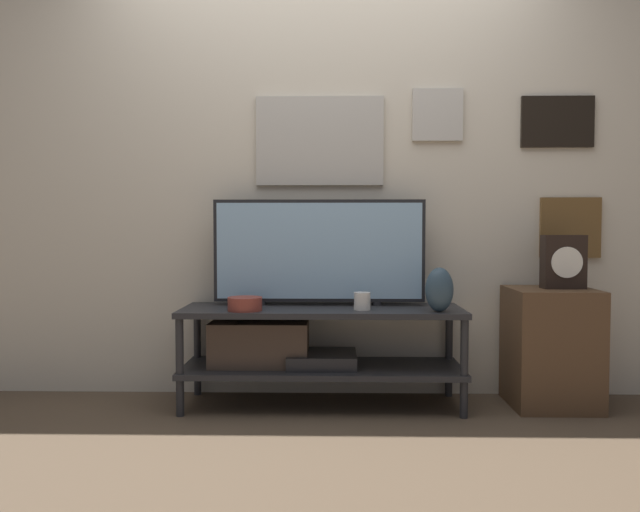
{
  "coord_description": "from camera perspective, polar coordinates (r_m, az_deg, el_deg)",
  "views": [
    {
      "loc": [
        0.06,
        -2.99,
        0.94
      ],
      "look_at": [
        -0.01,
        0.27,
        0.79
      ],
      "focal_mm": 35.0,
      "sensor_mm": 36.0,
      "label": 1
    }
  ],
  "objects": [
    {
      "name": "vase_wide_bowl",
      "position": [
        3.19,
        -6.88,
        -4.37
      ],
      "size": [
        0.18,
        0.18,
        0.07
      ],
      "color": "brown",
      "rests_on": "media_console"
    },
    {
      "name": "wall_back",
      "position": [
        3.57,
        0.42,
        9.19
      ],
      "size": [
        6.4,
        0.08,
        2.7
      ],
      "color": "beige",
      "rests_on": "ground_plane"
    },
    {
      "name": "candle_jar",
      "position": [
        3.2,
        3.88,
        -4.13
      ],
      "size": [
        0.09,
        0.09,
        0.09
      ],
      "color": "silver",
      "rests_on": "media_console"
    },
    {
      "name": "media_console",
      "position": [
        3.32,
        -1.94,
        -8.01
      ],
      "size": [
        1.47,
        0.46,
        0.52
      ],
      "color": "#232326",
      "rests_on": "ground_plane"
    },
    {
      "name": "side_table",
      "position": [
        3.53,
        20.36,
        -7.84
      ],
      "size": [
        0.43,
        0.42,
        0.62
      ],
      "color": "#513823",
      "rests_on": "ground_plane"
    },
    {
      "name": "vase_urn_stoneware",
      "position": [
        3.17,
        10.86,
        -3.04
      ],
      "size": [
        0.14,
        0.11,
        0.22
      ],
      "color": "#2D4251",
      "rests_on": "media_console"
    },
    {
      "name": "ground_plane",
      "position": [
        3.13,
        0.09,
        -14.88
      ],
      "size": [
        12.0,
        12.0,
        0.0
      ],
      "primitive_type": "plane",
      "color": "#4C3D2D"
    },
    {
      "name": "television",
      "position": [
        3.36,
        -0.08,
        0.46
      ],
      "size": [
        1.14,
        0.05,
        0.57
      ],
      "color": "black",
      "rests_on": "media_console"
    },
    {
      "name": "mantel_clock",
      "position": [
        3.5,
        21.36,
        -0.5
      ],
      "size": [
        0.21,
        0.11,
        0.28
      ],
      "color": "black",
      "rests_on": "side_table"
    }
  ]
}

